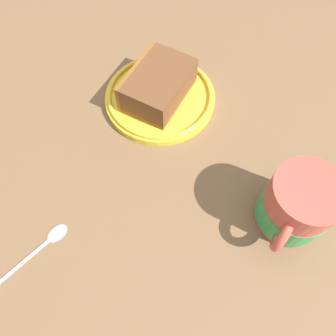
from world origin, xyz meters
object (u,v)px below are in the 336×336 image
Objects in this scene: tea_mug at (296,206)px; teaspoon at (45,242)px; cake_slice at (158,85)px; small_plate at (160,97)px.

tea_mug reaches higher than teaspoon.
cake_slice is 27.31cm from tea_mug.
tea_mug is at bearing 42.46° from small_plate.
teaspoon is at bearing -81.94° from tea_mug.
cake_slice is (-0.12, -0.24, 2.68)cm from small_plate.
teaspoon is (24.56, -14.29, -0.52)cm from small_plate.
small_plate is 28.42cm from teaspoon.
cake_slice is 1.50× the size of teaspoon.
cake_slice is at bearing 150.34° from teaspoon.
cake_slice is at bearing -116.91° from small_plate.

